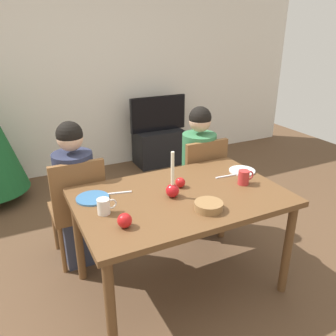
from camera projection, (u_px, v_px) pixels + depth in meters
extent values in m
plane|color=brown|center=(180.00, 283.00, 2.60)|extent=(7.68, 7.68, 0.00)
cube|color=silver|center=(82.00, 69.00, 4.25)|extent=(6.40, 0.10, 2.60)
cube|color=brown|center=(181.00, 197.00, 2.32)|extent=(1.40, 0.90, 0.04)
cylinder|color=brown|center=(111.00, 312.00, 1.88)|extent=(0.06, 0.06, 0.71)
cylinder|color=brown|center=(287.00, 250.00, 2.40)|extent=(0.06, 0.06, 0.71)
cylinder|color=brown|center=(78.00, 239.00, 2.52)|extent=(0.06, 0.06, 0.71)
cylinder|color=brown|center=(223.00, 202.00, 3.05)|extent=(0.06, 0.06, 0.71)
cube|color=brown|center=(77.00, 210.00, 2.77)|extent=(0.40, 0.40, 0.04)
cube|color=brown|center=(79.00, 191.00, 2.52)|extent=(0.40, 0.04, 0.45)
cylinder|color=brown|center=(94.00, 219.00, 3.06)|extent=(0.04, 0.04, 0.41)
cylinder|color=brown|center=(55.00, 228.00, 2.93)|extent=(0.04, 0.04, 0.41)
cylinder|color=brown|center=(106.00, 239.00, 2.78)|extent=(0.04, 0.04, 0.41)
cylinder|color=brown|center=(63.00, 250.00, 2.64)|extent=(0.04, 0.04, 0.41)
cube|color=brown|center=(195.00, 184.00, 3.22)|extent=(0.40, 0.40, 0.04)
cube|color=brown|center=(206.00, 166.00, 2.97)|extent=(0.40, 0.04, 0.45)
cylinder|color=brown|center=(200.00, 194.00, 3.51)|extent=(0.04, 0.04, 0.41)
cylinder|color=brown|center=(170.00, 201.00, 3.37)|extent=(0.04, 0.04, 0.41)
cylinder|color=brown|center=(219.00, 209.00, 3.23)|extent=(0.04, 0.04, 0.41)
cylinder|color=brown|center=(187.00, 217.00, 3.09)|extent=(0.04, 0.04, 0.41)
cube|color=#33384C|center=(81.00, 234.00, 2.81)|extent=(0.28, 0.28, 0.45)
cylinder|color=#282D47|center=(75.00, 183.00, 2.63)|extent=(0.30, 0.30, 0.48)
sphere|color=tan|center=(70.00, 138.00, 2.49)|extent=(0.19, 0.19, 0.19)
sphere|color=black|center=(69.00, 134.00, 2.48)|extent=(0.19, 0.19, 0.19)
cube|color=#33384C|center=(197.00, 205.00, 3.25)|extent=(0.28, 0.28, 0.45)
cylinder|color=#387A4C|center=(199.00, 160.00, 3.08)|extent=(0.30, 0.30, 0.48)
sphere|color=tan|center=(200.00, 121.00, 2.94)|extent=(0.19, 0.19, 0.19)
sphere|color=black|center=(200.00, 118.00, 2.93)|extent=(0.19, 0.19, 0.19)
cube|color=black|center=(159.00, 147.00, 4.77)|extent=(0.64, 0.40, 0.48)
cube|color=black|center=(158.00, 114.00, 4.59)|extent=(0.79, 0.04, 0.46)
cube|color=black|center=(158.00, 114.00, 4.59)|extent=(0.76, 0.05, 0.46)
sphere|color=red|center=(172.00, 191.00, 2.27)|extent=(0.09, 0.09, 0.09)
cylinder|color=#EFE5C6|center=(172.00, 168.00, 2.20)|extent=(0.02, 0.02, 0.23)
cylinder|color=teal|center=(93.00, 198.00, 2.25)|extent=(0.22, 0.22, 0.01)
cylinder|color=silver|center=(242.00, 171.00, 2.67)|extent=(0.20, 0.20, 0.01)
cylinder|color=silver|center=(104.00, 206.00, 2.06)|extent=(0.08, 0.08, 0.10)
torus|color=silver|center=(112.00, 204.00, 2.08)|extent=(0.07, 0.01, 0.07)
cylinder|color=#B72D2D|center=(244.00, 177.00, 2.44)|extent=(0.08, 0.08, 0.10)
torus|color=#B72D2D|center=(249.00, 175.00, 2.46)|extent=(0.07, 0.01, 0.07)
cube|color=silver|center=(118.00, 193.00, 2.33)|extent=(0.18, 0.05, 0.01)
cube|color=silver|center=(226.00, 176.00, 2.58)|extent=(0.18, 0.03, 0.01)
cylinder|color=olive|center=(209.00, 206.00, 2.11)|extent=(0.18, 0.18, 0.05)
sphere|color=red|center=(125.00, 220.00, 1.92)|extent=(0.08, 0.08, 0.08)
sphere|color=red|center=(180.00, 182.00, 2.41)|extent=(0.07, 0.07, 0.07)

